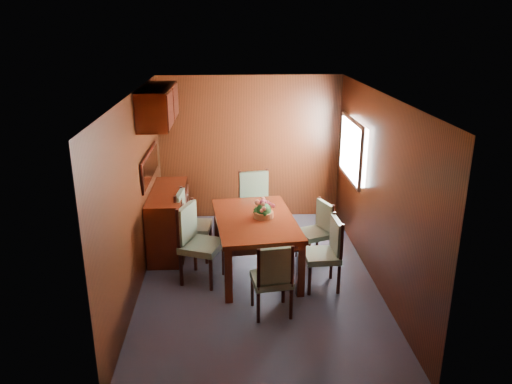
{
  "coord_description": "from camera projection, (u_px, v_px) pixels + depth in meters",
  "views": [
    {
      "loc": [
        -0.35,
        -5.82,
        3.22
      ],
      "look_at": [
        0.0,
        0.45,
        1.05
      ],
      "focal_mm": 35.0,
      "sensor_mm": 36.0,
      "label": 1
    }
  ],
  "objects": [
    {
      "name": "chair_right_near",
      "position": [
        327.0,
        249.0,
        6.21
      ],
      "size": [
        0.44,
        0.46,
        0.93
      ],
      "rotation": [
        0.0,
        0.0,
        1.62
      ],
      "color": "black",
      "rests_on": "ground"
    },
    {
      "name": "chair_right_far",
      "position": [
        318.0,
        228.0,
        6.96
      ],
      "size": [
        0.51,
        0.52,
        0.86
      ],
      "rotation": [
        0.0,
        0.0,
        1.94
      ],
      "color": "black",
      "rests_on": "ground"
    },
    {
      "name": "room_shell",
      "position": [
        248.0,
        152.0,
        6.34
      ],
      "size": [
        3.06,
        4.52,
        2.41
      ],
      "color": "black",
      "rests_on": "ground"
    },
    {
      "name": "flower_centerpiece",
      "position": [
        264.0,
        208.0,
        6.52
      ],
      "size": [
        0.28,
        0.28,
        0.28
      ],
      "color": "#AD6334",
      "rests_on": "dining_table"
    },
    {
      "name": "chair_head",
      "position": [
        273.0,
        276.0,
        5.58
      ],
      "size": [
        0.49,
        0.47,
        0.91
      ],
      "rotation": [
        0.0,
        0.0,
        0.14
      ],
      "color": "black",
      "rests_on": "ground"
    },
    {
      "name": "chair_left_far",
      "position": [
        189.0,
        221.0,
        7.0
      ],
      "size": [
        0.5,
        0.51,
        0.99
      ],
      "rotation": [
        0.0,
        0.0,
        -1.68
      ],
      "color": "black",
      "rests_on": "ground"
    },
    {
      "name": "ground",
      "position": [
        258.0,
        278.0,
        6.57
      ],
      "size": [
        4.5,
        4.5,
        0.0
      ],
      "primitive_type": "plane",
      "color": "#353849",
      "rests_on": "ground"
    },
    {
      "name": "sideboard",
      "position": [
        169.0,
        220.0,
        7.3
      ],
      "size": [
        0.48,
        1.4,
        0.9
      ],
      "primitive_type": "cube",
      "color": "#391107",
      "rests_on": "ground"
    },
    {
      "name": "dining_table",
      "position": [
        255.0,
        226.0,
        6.58
      ],
      "size": [
        1.18,
        1.72,
        0.76
      ],
      "rotation": [
        0.0,
        0.0,
        0.1
      ],
      "color": "#391107",
      "rests_on": "ground"
    },
    {
      "name": "chair_left_near",
      "position": [
        196.0,
        239.0,
        6.37
      ],
      "size": [
        0.62,
        0.63,
        1.04
      ],
      "rotation": [
        0.0,
        0.0,
        -1.94
      ],
      "color": "black",
      "rests_on": "ground"
    },
    {
      "name": "chair_foot",
      "position": [
        256.0,
        201.0,
        7.66
      ],
      "size": [
        0.59,
        0.57,
        1.05
      ],
      "rotation": [
        0.0,
        0.0,
        3.36
      ],
      "color": "black",
      "rests_on": "ground"
    }
  ]
}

